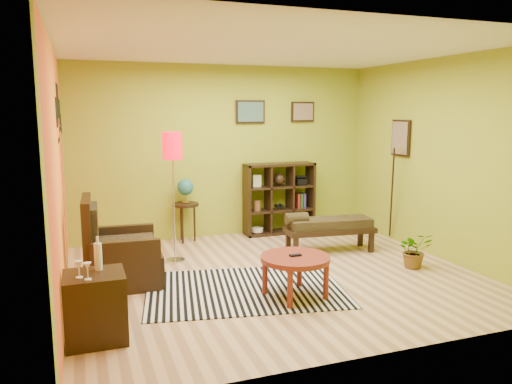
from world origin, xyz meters
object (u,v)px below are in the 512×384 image
object	(u,v)px
side_cabinet	(95,307)
floor_lamp	(173,158)
globe_table	(185,194)
bench	(327,226)
potted_plant	(414,254)
armchair	(118,257)
coffee_table	(295,262)
cube_shelf	(280,198)

from	to	relation	value
side_cabinet	floor_lamp	xyz separation A→B (m)	(1.12, 2.14, 1.13)
globe_table	floor_lamp	bearing A→B (deg)	-109.98
bench	potted_plant	xyz separation A→B (m)	(0.73, -1.08, -0.20)
armchair	globe_table	size ratio (longest dim) A/B	1.06
coffee_table	globe_table	world-z (taller)	globe_table
globe_table	cube_shelf	distance (m)	1.63
bench	side_cabinet	bearing A→B (deg)	-150.58
floor_lamp	potted_plant	bearing A→B (deg)	-24.44
bench	potted_plant	distance (m)	1.32
coffee_table	armchair	xyz separation A→B (m)	(-1.82, 1.14, -0.09)
armchair	coffee_table	bearing A→B (deg)	-31.94
armchair	side_cabinet	world-z (taller)	armchair
floor_lamp	bench	bearing A→B (deg)	-6.55
coffee_table	armchair	bearing A→B (deg)	148.06
potted_plant	armchair	bearing A→B (deg)	169.45
coffee_table	bench	size ratio (longest dim) A/B	0.57
side_cabinet	globe_table	bearing A→B (deg)	64.71
globe_table	cube_shelf	bearing A→B (deg)	0.36
side_cabinet	armchair	bearing A→B (deg)	78.15
armchair	potted_plant	distance (m)	3.82
floor_lamp	bench	world-z (taller)	floor_lamp
side_cabinet	cube_shelf	size ratio (longest dim) A/B	0.79
armchair	potted_plant	bearing A→B (deg)	-10.55
floor_lamp	globe_table	size ratio (longest dim) A/B	1.77
coffee_table	potted_plant	bearing A→B (deg)	12.76
globe_table	cube_shelf	size ratio (longest dim) A/B	0.84
side_cabinet	cube_shelf	xyz separation A→B (m)	(3.11, 3.17, 0.28)
cube_shelf	bench	size ratio (longest dim) A/B	0.88
cube_shelf	potted_plant	world-z (taller)	cube_shelf
coffee_table	floor_lamp	size ratio (longest dim) A/B	0.43
coffee_table	floor_lamp	bearing A→B (deg)	119.76
potted_plant	floor_lamp	bearing A→B (deg)	155.56
cube_shelf	potted_plant	xyz separation A→B (m)	(0.95, -2.37, -0.41)
globe_table	potted_plant	bearing A→B (deg)	-42.53
globe_table	bench	bearing A→B (deg)	-34.69
cube_shelf	side_cabinet	bearing A→B (deg)	-134.48
floor_lamp	bench	size ratio (longest dim) A/B	1.31
potted_plant	side_cabinet	bearing A→B (deg)	-168.88
coffee_table	cube_shelf	world-z (taller)	cube_shelf
armchair	globe_table	distance (m)	2.09
coffee_table	bench	world-z (taller)	bench
coffee_table	cube_shelf	xyz separation A→B (m)	(0.98, 2.81, 0.19)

